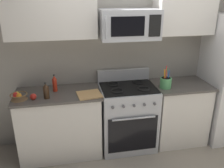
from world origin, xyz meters
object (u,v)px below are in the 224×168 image
bottle_hot_sauce (55,84)px  bottle_soy (46,91)px  apple_loose (33,97)px  cutting_board (89,94)px  range_oven (127,116)px  utensil_crock (166,82)px  fruit_basket (18,96)px  microwave (129,24)px

bottle_hot_sauce → bottle_soy: (-0.10, -0.22, -0.01)m
apple_loose → cutting_board: 0.68m
range_oven → bottle_soy: (-1.07, -0.14, 0.53)m
utensil_crock → bottle_soy: (-1.57, -0.05, 0.01)m
utensil_crock → bottle_soy: 1.57m
apple_loose → bottle_soy: bearing=2.5°
apple_loose → bottle_hot_sauce: (0.25, 0.22, 0.07)m
cutting_board → bottle_soy: size_ratio=1.43×
fruit_basket → bottle_soy: bearing=-5.1°
range_oven → apple_loose: range_oven is taller
utensil_crock → bottle_soy: utensil_crock is taller
apple_loose → bottle_hot_sauce: bearing=41.5°
apple_loose → bottle_hot_sauce: 0.34m
microwave → bottle_hot_sauce: bearing=177.2°
fruit_basket → bottle_soy: size_ratio=1.00×
microwave → cutting_board: microwave is taller
fruit_basket → bottle_hot_sauce: 0.47m
microwave → fruit_basket: bearing=-174.3°
fruit_basket → bottle_soy: (0.33, -0.03, 0.05)m
range_oven → bottle_soy: 1.20m
bottle_hot_sauce → bottle_soy: size_ratio=1.11×
range_oven → cutting_board: range_oven is taller
bottle_soy → apple_loose: bearing=-177.5°
bottle_hot_sauce → apple_loose: bearing=-138.5°
cutting_board → utensil_crock: bearing=2.8°
fruit_basket → bottle_hot_sauce: (0.43, 0.19, 0.06)m
utensil_crock → apple_loose: (-1.72, -0.06, -0.04)m
range_oven → utensil_crock: (0.50, -0.09, 0.52)m
cutting_board → bottle_hot_sauce: bearing=152.9°
range_oven → utensil_crock: utensil_crock is taller
cutting_board → fruit_basket: bearing=177.8°
cutting_board → bottle_soy: (-0.52, 0.00, 0.09)m
microwave → bottle_hot_sauce: microwave is taller
bottle_soy → microwave: bearing=9.0°
apple_loose → bottle_hot_sauce: bottle_hot_sauce is taller
bottle_hot_sauce → utensil_crock: bearing=-6.5°
bottle_soy → fruit_basket: bearing=174.9°
utensil_crock → cutting_board: utensil_crock is taller
bottle_hot_sauce → microwave: bearing=-2.8°
range_oven → bottle_hot_sauce: (-0.97, 0.07, 0.54)m
fruit_basket → cutting_board: 0.86m
microwave → range_oven: bearing=-89.9°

